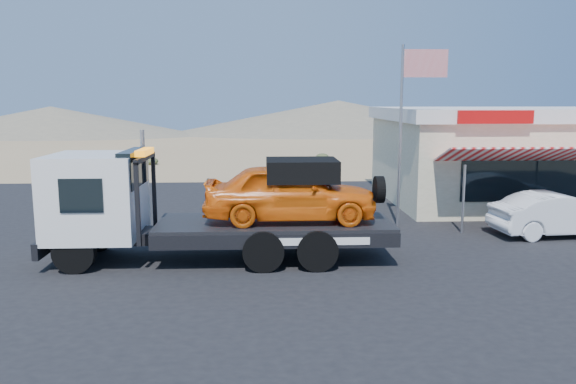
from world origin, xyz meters
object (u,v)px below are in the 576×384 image
tow_truck (212,201)px  flagpole (408,114)px  white_sedan (559,214)px  jerky_store (510,154)px

tow_truck → flagpole: bearing=32.2°
tow_truck → flagpole: size_ratio=1.48×
white_sedan → jerky_store: (1.14, 6.20, 1.29)m
jerky_store → flagpole: size_ratio=1.73×
flagpole → tow_truck: bearing=-147.8°
white_sedan → flagpole: 5.66m
tow_truck → flagpole: (6.17, 3.88, 2.17)m
jerky_store → flagpole: 7.36m
tow_truck → white_sedan: 10.85m
flagpole → white_sedan: bearing=-21.3°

